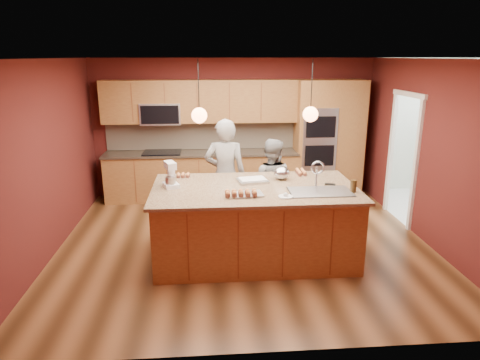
{
  "coord_description": "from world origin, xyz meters",
  "views": [
    {
      "loc": [
        -0.53,
        -5.94,
        2.74
      ],
      "look_at": [
        -0.08,
        -0.1,
        1.03
      ],
      "focal_mm": 32.0,
      "sensor_mm": 36.0,
      "label": 1
    }
  ],
  "objects": [
    {
      "name": "floor",
      "position": [
        0.0,
        0.0,
        0.0
      ],
      "size": [
        5.5,
        5.5,
        0.0
      ],
      "primitive_type": "plane",
      "color": "#402512",
      "rests_on": "ground"
    },
    {
      "name": "ceiling",
      "position": [
        0.0,
        0.0,
        2.7
      ],
      "size": [
        5.5,
        5.5,
        0.0
      ],
      "primitive_type": "plane",
      "rotation": [
        3.14,
        0.0,
        0.0
      ],
      "color": "white",
      "rests_on": "ground"
    },
    {
      "name": "wall_back",
      "position": [
        0.0,
        2.5,
        1.35
      ],
      "size": [
        5.5,
        0.0,
        5.5
      ],
      "primitive_type": "plane",
      "rotation": [
        1.57,
        0.0,
        0.0
      ],
      "color": "#4F1815",
      "rests_on": "ground"
    },
    {
      "name": "wall_front",
      "position": [
        0.0,
        -2.5,
        1.35
      ],
      "size": [
        5.5,
        0.0,
        5.5
      ],
      "primitive_type": "plane",
      "rotation": [
        -1.57,
        0.0,
        0.0
      ],
      "color": "#4F1815",
      "rests_on": "ground"
    },
    {
      "name": "wall_left",
      "position": [
        -2.75,
        0.0,
        1.35
      ],
      "size": [
        0.0,
        5.0,
        5.0
      ],
      "primitive_type": "plane",
      "rotation": [
        1.57,
        0.0,
        1.57
      ],
      "color": "#4F1815",
      "rests_on": "ground"
    },
    {
      "name": "wall_right",
      "position": [
        2.75,
        0.0,
        1.35
      ],
      "size": [
        0.0,
        5.0,
        5.0
      ],
      "primitive_type": "plane",
      "rotation": [
        1.57,
        0.0,
        -1.57
      ],
      "color": "#4F1815",
      "rests_on": "ground"
    },
    {
      "name": "cabinet_run",
      "position": [
        -0.68,
        2.25,
        0.98
      ],
      "size": [
        3.74,
        0.64,
        2.3
      ],
      "color": "brown",
      "rests_on": "floor"
    },
    {
      "name": "oven_column",
      "position": [
        1.85,
        2.19,
        1.15
      ],
      "size": [
        1.3,
        0.62,
        2.3
      ],
      "color": "brown",
      "rests_on": "floor"
    },
    {
      "name": "doorway_trim",
      "position": [
        2.73,
        0.8,
        1.05
      ],
      "size": [
        0.08,
        1.11,
        2.2
      ],
      "primitive_type": null,
      "color": "white",
      "rests_on": "wall_right"
    },
    {
      "name": "pendant_left",
      "position": [
        -0.63,
        -0.43,
        2.0
      ],
      "size": [
        0.2,
        0.2,
        0.8
      ],
      "color": "black",
      "rests_on": "ceiling"
    },
    {
      "name": "pendant_right",
      "position": [
        0.82,
        -0.43,
        2.0
      ],
      "size": [
        0.2,
        0.2,
        0.8
      ],
      "color": "black",
      "rests_on": "ceiling"
    },
    {
      "name": "island",
      "position": [
        0.11,
        -0.44,
        0.52
      ],
      "size": [
        2.77,
        1.55,
        1.4
      ],
      "color": "brown",
      "rests_on": "floor"
    },
    {
      "name": "person_left",
      "position": [
        -0.26,
        0.59,
        0.91
      ],
      "size": [
        0.71,
        0.52,
        1.81
      ],
      "primitive_type": "imported",
      "rotation": [
        0.0,
        0.0,
        3.01
      ],
      "color": "black",
      "rests_on": "floor"
    },
    {
      "name": "person_right",
      "position": [
        0.48,
        0.59,
        0.74
      ],
      "size": [
        0.87,
        0.77,
        1.49
      ],
      "primitive_type": "imported",
      "rotation": [
        0.0,
        0.0,
        2.8
      ],
      "color": "gray",
      "rests_on": "floor"
    },
    {
      "name": "stand_mixer",
      "position": [
        -1.04,
        -0.33,
        1.17
      ],
      "size": [
        0.25,
        0.29,
        0.35
      ],
      "rotation": [
        0.0,
        0.0,
        0.34
      ],
      "color": "white",
      "rests_on": "island"
    },
    {
      "name": "sheet_cake",
      "position": [
        0.1,
        -0.17,
        1.04
      ],
      "size": [
        0.46,
        0.37,
        0.05
      ],
      "rotation": [
        0.0,
        0.0,
        0.18
      ],
      "color": "silver",
      "rests_on": "island"
    },
    {
      "name": "cooling_rack",
      "position": [
        -0.02,
        -0.76,
        1.03
      ],
      "size": [
        0.4,
        0.3,
        0.02
      ],
      "primitive_type": "cube",
      "rotation": [
        0.0,
        0.0,
        0.1
      ],
      "color": "#B5B7BD",
      "rests_on": "island"
    },
    {
      "name": "mixing_bowl",
      "position": [
        0.53,
        -0.08,
        1.11
      ],
      "size": [
        0.23,
        0.23,
        0.19
      ],
      "primitive_type": "ellipsoid",
      "color": "silver",
      "rests_on": "island"
    },
    {
      "name": "plate",
      "position": [
        0.44,
        -0.89,
        1.03
      ],
      "size": [
        0.19,
        0.19,
        0.01
      ],
      "primitive_type": "cylinder",
      "color": "silver",
      "rests_on": "island"
    },
    {
      "name": "tumbler",
      "position": [
        1.36,
        -0.74,
        1.1
      ],
      "size": [
        0.08,
        0.08,
        0.16
      ],
      "primitive_type": "cylinder",
      "color": "#3B2A12",
      "rests_on": "island"
    },
    {
      "name": "phone",
      "position": [
        1.15,
        -0.39,
        1.03
      ],
      "size": [
        0.16,
        0.12,
        0.01
      ],
      "primitive_type": "cube",
      "rotation": [
        0.0,
        0.0,
        -0.32
      ],
      "color": "black",
      "rests_on": "island"
    },
    {
      "name": "cupcakes_left",
      "position": [
        -0.89,
        0.14,
        1.05
      ],
      "size": [
        0.21,
        0.14,
        0.06
      ],
      "primitive_type": null,
      "color": "#CE7A40",
      "rests_on": "island"
    },
    {
      "name": "cupcakes_rack",
      "position": [
        -0.12,
        -0.84,
        1.08
      ],
      "size": [
        0.42,
        0.17,
        0.08
      ],
      "primitive_type": null,
      "color": "#CE7A40",
      "rests_on": "island"
    },
    {
      "name": "cupcakes_right",
      "position": [
        0.87,
        0.17,
        1.05
      ],
      "size": [
        0.15,
        0.29,
        0.07
      ],
      "primitive_type": null,
      "color": "#CE7A40",
      "rests_on": "island"
    },
    {
      "name": "washer",
      "position": [
        4.2,
        0.85,
        0.54
      ],
      "size": [
        0.8,
        0.82,
        1.08
      ],
      "primitive_type": "cube",
      "rotation": [
        0.0,
        0.0,
        0.21
      ],
      "color": "white",
      "rests_on": "floor"
    },
    {
      "name": "dryer",
      "position": [
        4.2,
        1.51,
        0.49
      ],
      "size": [
        0.62,
        0.64,
        0.98
      ],
      "primitive_type": "cube",
      "rotation": [
        0.0,
        0.0,
        -0.03
      ],
      "color": "white",
      "rests_on": "floor"
    }
  ]
}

